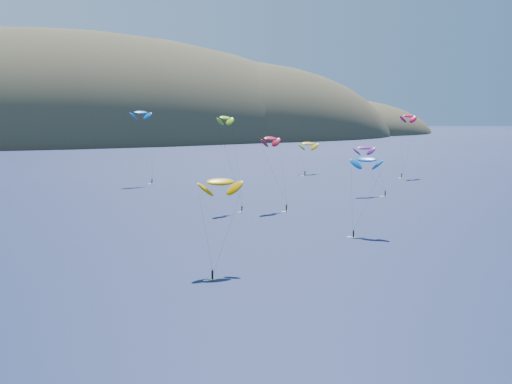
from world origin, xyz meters
The scene contains 9 objects.
island centered at (39.40, 562.36, -10.74)m, with size 730.00×300.00×210.00m.
kitesurfer_2 centered at (-21.65, 49.41, 15.18)m, with size 9.42×10.52×17.44m.
kitesurfer_3 centered at (6.25, 117.24, 25.08)m, with size 7.35×12.18×27.04m.
kitesurfer_4 centered at (2.07, 190.75, 25.94)m, with size 9.33×8.15×28.39m.
kitesurfer_5 centered at (21.68, 69.69, 16.39)m, with size 10.82×10.29×18.51m.
kitesurfer_6 centered at (58.63, 128.37, 14.96)m, with size 7.79×9.89×17.16m.
kitesurfer_8 centered at (107.56, 172.27, 24.28)m, with size 12.23×9.32×26.88m.
kitesurfer_9 centered at (17.60, 112.03, 19.38)m, with size 8.39×11.06×21.57m.
kitesurfer_11 centered at (76.46, 199.30, 12.53)m, with size 12.19×12.35×15.20m.
Camera 1 is at (-66.58, -66.37, 28.47)m, focal length 50.00 mm.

